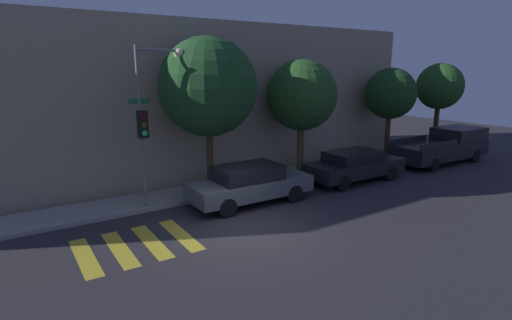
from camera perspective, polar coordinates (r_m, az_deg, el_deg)
The scene contains 12 objects.
ground_plane at distance 12.41m, azimuth -1.39°, elevation -10.04°, with size 60.00×60.00×0.00m, color #2D2B30.
sidewalk at distance 15.87m, azimuth -9.30°, elevation -4.74°, with size 26.00×1.92×0.14m, color gray.
building_row at distance 19.27m, azimuth -14.96°, elevation 8.25°, with size 26.00×6.00×6.81m, color gray.
crosswalk at distance 11.95m, azimuth -16.78°, elevation -11.57°, with size 3.13×2.60×0.00m.
traffic_light_pole at distance 13.87m, azimuth -14.82°, elevation 7.18°, with size 2.00×0.56×5.59m.
sedan_near_corner at distance 14.56m, azimuth -0.89°, elevation -3.36°, with size 4.55×1.78×1.44m.
sedan_middle at distance 17.90m, azimuth 13.86°, elevation -0.71°, with size 4.59×1.80×1.36m.
pickup_truck at distance 23.08m, azimuth 25.31°, elevation 1.85°, with size 5.78×2.00×1.77m.
tree_near_corner at distance 15.30m, azimuth -6.87°, elevation 10.28°, with size 3.73×3.73×6.03m.
tree_midblock at distance 17.79m, azimuth 6.54°, elevation 9.11°, with size 3.10×3.10×5.25m.
tree_far_end at distance 22.00m, azimuth 18.65°, elevation 8.93°, with size 2.63×2.63×4.89m.
tree_behind_truck at distance 25.42m, azimuth 24.76°, elevation 9.48°, with size 2.61×2.61×5.15m.
Camera 1 is at (-5.95, -9.75, 4.86)m, focal length 28.00 mm.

